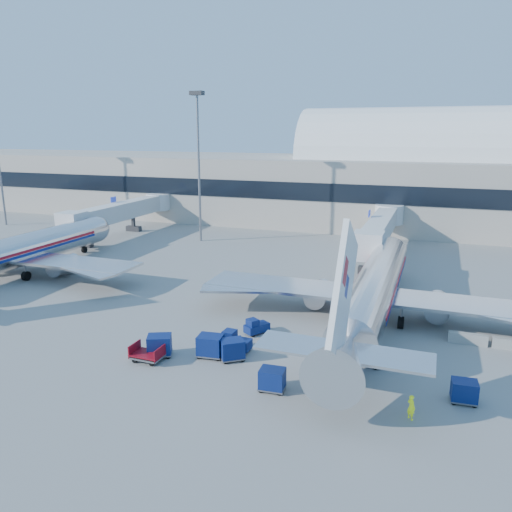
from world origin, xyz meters
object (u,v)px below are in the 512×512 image
at_px(airliner_main, 374,290).
at_px(cart_train_c, 160,345).
at_px(tug_lead, 235,341).
at_px(cart_solo_far, 464,391).
at_px(jetbridge_near, 381,227).
at_px(tug_left, 256,327).
at_px(airliner_mid, 13,252).
at_px(mast_west, 198,145).
at_px(jetbridge_mid, 125,210).
at_px(cart_open_red, 148,355).
at_px(ramp_worker, 411,407).
at_px(cart_train_a, 232,349).
at_px(cart_train_b, 210,346).
at_px(tug_right, 367,353).
at_px(barrier_near, 468,339).
at_px(cart_solo_near, 272,379).

height_order(airliner_main, cart_train_c, airliner_main).
xyz_separation_m(tug_lead, cart_solo_far, (16.78, -2.21, 0.07)).
relative_size(jetbridge_near, tug_left, 11.67).
bearing_deg(airliner_mid, cart_train_c, -25.42).
relative_size(mast_west, cart_train_c, 9.80).
height_order(jetbridge_mid, cart_open_red, jetbridge_mid).
xyz_separation_m(jetbridge_mid, cart_open_red, (29.60, -40.52, -3.48)).
bearing_deg(tug_left, ramp_worker, -90.93).
bearing_deg(cart_solo_far, jetbridge_near, 99.86).
distance_m(mast_west, cart_train_a, 45.07).
height_order(airliner_mid, cart_open_red, airliner_mid).
bearing_deg(tug_left, cart_train_b, -164.02).
height_order(tug_right, tug_left, tug_right).
relative_size(tug_left, cart_solo_far, 1.33).
height_order(airliner_main, barrier_near, airliner_main).
distance_m(tug_lead, cart_train_a, 1.75).
xyz_separation_m(airliner_main, cart_train_a, (-8.90, -11.82, -2.07)).
distance_m(jetbridge_near, cart_solo_far, 40.00).
bearing_deg(jetbridge_mid, cart_train_c, -52.75).
bearing_deg(cart_solo_near, airliner_mid, 154.18).
distance_m(tug_right, cart_train_b, 11.88).
xyz_separation_m(barrier_near, cart_train_c, (-22.43, -10.60, 0.44)).
relative_size(tug_left, cart_open_red, 0.99).
height_order(cart_train_c, cart_solo_far, cart_train_c).
bearing_deg(jetbridge_near, airliner_mid, -146.41).
relative_size(cart_train_b, cart_train_c, 0.92).
distance_m(tug_left, cart_solo_far, 17.37).
relative_size(jetbridge_near, barrier_near, 9.17).
xyz_separation_m(jetbridge_near, cart_solo_far, (9.77, -38.66, -3.14)).
distance_m(mast_west, ramp_worker, 55.28).
relative_size(cart_train_b, cart_solo_far, 1.20).
distance_m(cart_solo_near, ramp_worker, 8.92).
bearing_deg(cart_train_a, cart_solo_far, -39.04).
xyz_separation_m(cart_train_c, cart_solo_near, (9.83, -2.04, -0.06)).
height_order(tug_lead, tug_right, tug_right).
distance_m(jetbridge_mid, tug_left, 48.37).
xyz_separation_m(tug_lead, cart_train_b, (-1.26, -1.77, 0.21)).
xyz_separation_m(tug_lead, cart_train_a, (0.51, -1.67, 0.14)).
height_order(jetbridge_mid, tug_right, jetbridge_mid).
relative_size(airliner_main, airliner_mid, 1.00).
height_order(cart_train_a, cart_train_c, cart_train_c).
xyz_separation_m(cart_train_c, cart_open_red, (-0.36, -1.11, -0.43)).
xyz_separation_m(jetbridge_near, cart_train_a, (-6.50, -38.12, -3.07)).
bearing_deg(tug_lead, cart_solo_far, -4.23).
xyz_separation_m(mast_west, tug_right, (30.77, -34.25, -14.02)).
height_order(airliner_main, cart_open_red, airliner_main).
bearing_deg(airliner_mid, tug_right, -11.56).
relative_size(tug_right, cart_solo_near, 1.58).
relative_size(airliner_main, tug_left, 15.81).
distance_m(jetbridge_near, cart_train_a, 38.79).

